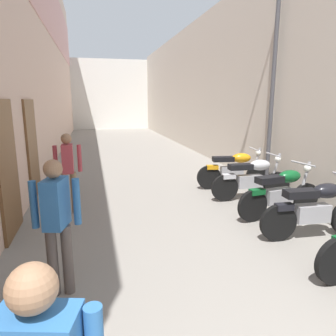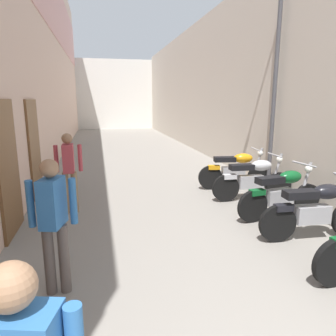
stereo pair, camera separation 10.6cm
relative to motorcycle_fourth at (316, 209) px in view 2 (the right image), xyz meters
name	(u,v)px [view 2 (the right image)]	position (x,y,z in m)	size (l,w,h in m)	color
ground_plane	(142,167)	(-1.91, 6.14, -0.50)	(40.86, 40.86, 0.00)	gray
building_left	(45,43)	(-4.96, 8.09, 3.63)	(0.45, 24.86, 8.20)	beige
building_right	(210,87)	(1.14, 8.14, 2.20)	(0.45, 24.86, 5.41)	beige
building_far_end	(114,95)	(-1.91, 21.58, 2.11)	(8.70, 2.00, 5.21)	silver
motorcycle_fourth	(316,209)	(0.00, 0.00, 0.00)	(1.85, 0.58, 1.04)	black
motorcycle_fifth	(282,192)	(0.00, 0.95, 0.00)	(1.84, 0.58, 1.04)	black
motorcycle_sixth	(253,178)	(0.00, 2.05, 0.00)	(1.85, 0.58, 1.04)	black
motorcycle_seventh	(236,169)	(0.00, 2.96, 0.00)	(1.84, 0.58, 1.04)	black
pedestrian_mid_alley	(53,217)	(-3.82, -0.60, 0.42)	(0.52, 0.38, 1.57)	#564C47
pedestrian_further_down	(69,167)	(-3.88, 2.12, 0.42)	(0.52, 0.34, 1.57)	#8C7251
street_lamp	(272,79)	(0.70, 2.75, 2.17)	(0.79, 0.18, 4.55)	#47474C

